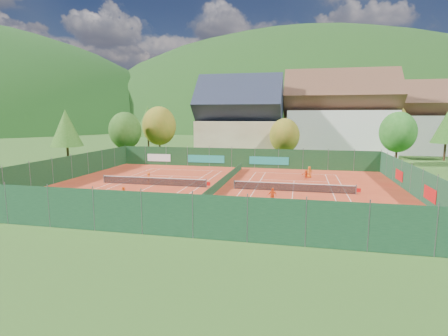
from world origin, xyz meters
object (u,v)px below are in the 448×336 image
chalet (240,123)px  player_right_far_b (306,175)px  player_left_mid (124,194)px  hotel_block_a (339,119)px  player_left_far (149,178)px  ball_hopper (370,226)px  player_right_near (272,195)px  player_right_far_a (309,172)px  hotel_block_b (404,122)px  player_left_near (80,196)px

chalet → player_right_far_b: bearing=-61.3°
player_right_far_b → player_left_mid: bearing=26.1°
hotel_block_a → player_left_far: bearing=-125.9°
player_left_mid → player_right_far_b: bearing=55.1°
ball_hopper → player_left_mid: size_ratio=0.56×
player_left_mid → player_left_far: player_left_mid is taller
player_left_mid → hotel_block_a: bearing=75.2°
player_left_mid → ball_hopper: bearing=0.9°
chalet → player_right_near: (9.22, -35.46, -5.90)m
player_right_far_a → hotel_block_b: bearing=-123.7°
player_left_near → hotel_block_a: bearing=38.3°
player_left_near → player_left_mid: 3.89m
player_left_mid → player_left_far: bearing=113.3°
hotel_block_a → player_left_mid: bearing=-118.3°
hotel_block_b → player_left_far: (-39.15, -42.76, -5.99)m
hotel_block_a → player_left_far: hotel_block_a is taller
chalet → hotel_block_b: bearing=23.0°
player_right_near → player_left_mid: bearing=169.5°
player_left_far → player_right_near: bearing=179.3°
player_right_far_a → player_right_far_b: size_ratio=1.17×
hotel_block_a → player_right_far_b: 30.19m
chalet → player_left_far: bearing=-102.1°
hotel_block_b → player_right_near: (-23.78, -49.46, -5.90)m
player_left_near → player_right_far_a: (21.06, 18.22, 0.05)m
player_left_far → player_left_mid: bearing=122.7°
hotel_block_b → hotel_block_a: bearing=-150.3°
hotel_block_b → player_right_far_b: hotel_block_b is taller
hotel_block_a → player_left_near: bearing=-120.9°
ball_hopper → player_left_mid: player_left_mid is taller
player_right_near → player_right_far_b: player_right_near is taller
player_left_far → player_right_far_b: size_ratio=0.98×
player_left_near → ball_hopper: bearing=-28.2°
ball_hopper → player_right_far_b: (-4.03, 19.84, 0.09)m
hotel_block_b → player_left_near: 67.62m
ball_hopper → player_right_far_b: player_right_far_b is taller
chalet → player_right_far_a: bearing=-58.6°
player_left_far → player_right_far_a: (19.04, 7.66, 0.12)m
chalet → player_left_near: bearing=-101.7°
player_left_far → chalet: bearing=-79.2°
player_right_near → chalet: bearing=84.3°
chalet → player_left_near: 40.59m
hotel_block_b → player_left_far: bearing=-132.5°
player_left_far → player_right_near: 16.77m
ball_hopper → player_right_far_b: size_ratio=0.62×
hotel_block_a → ball_hopper: size_ratio=27.00×
hotel_block_a → player_right_near: 43.12m
chalet → hotel_block_a: size_ratio=0.75×
chalet → hotel_block_b: 35.85m
hotel_block_a → player_right_far_a: (-6.11, -27.10, -6.63)m
chalet → player_left_far: chalet is taller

